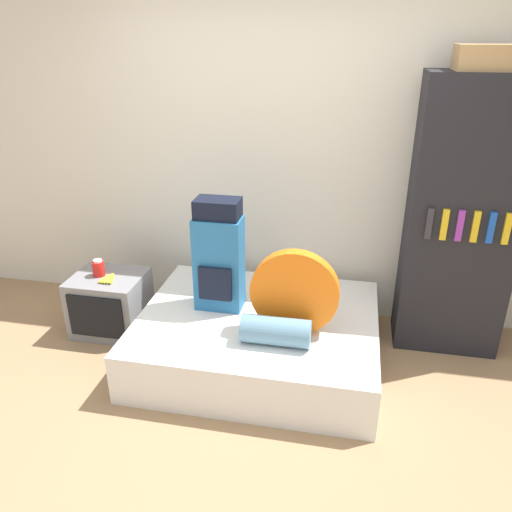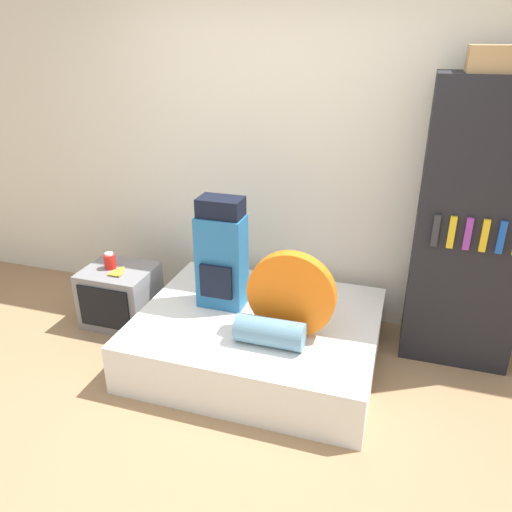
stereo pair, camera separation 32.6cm
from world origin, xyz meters
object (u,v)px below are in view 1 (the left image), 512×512
Objects in this scene: bookshelf at (461,220)px; cardboard_box at (488,58)px; backpack at (219,257)px; tent_bag at (294,292)px; television at (110,303)px; sleeping_roll at (276,331)px; canister at (99,268)px.

cardboard_box is at bearing -133.02° from bookshelf.
tent_bag is at bearing -21.89° from backpack.
cardboard_box is (1.04, 0.62, 1.37)m from tent_bag.
backpack is at bearing -4.30° from television.
sleeping_roll reaches higher than television.
television is 4.09× the size of canister.
tent_bag is 4.39× the size of canister.
bookshelf is at bearing 7.97° from television.
backpack is at bearing -165.93° from cardboard_box.
canister is 0.35× the size of cardboard_box.
sleeping_roll is at bearing -18.13° from canister.
sleeping_roll is 0.82× the size of television.
television is at bearing -7.92° from canister.
sleeping_roll is 3.36× the size of canister.
backpack is 1.68m from bookshelf.
television is (-1.46, 0.29, -0.41)m from tent_bag.
tent_bag is 1.07× the size of television.
television is at bearing 175.70° from backpack.
bookshelf is at bearing 35.31° from sleeping_roll.
cardboard_box reaches higher than bookshelf.
bookshelf is at bearing 14.61° from backpack.
tent_bag is at bearing 61.97° from sleeping_roll.
cardboard_box is at bearing 30.97° from tent_bag.
tent_bag is 1.82m from cardboard_box.
bookshelf is 1.04m from cardboard_box.
tent_bag reaches higher than canister.
canister is (-0.06, 0.01, 0.29)m from television.
backpack is 2.07m from cardboard_box.
tent_bag is 1.28m from bookshelf.
backpack is at bearing -4.54° from canister.
backpack is 0.41× the size of bookshelf.
sleeping_roll is (-0.09, -0.17, -0.19)m from tent_bag.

